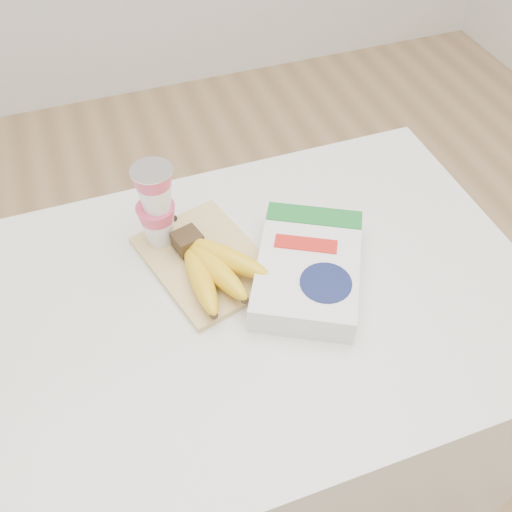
{
  "coord_description": "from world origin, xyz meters",
  "views": [
    {
      "loc": [
        -0.19,
        -0.58,
        1.59
      ],
      "look_at": [
        0.04,
        0.05,
        0.83
      ],
      "focal_mm": 40.0,
      "sensor_mm": 36.0,
      "label": 1
    }
  ],
  "objects_px": {
    "cutting_board": "(206,260)",
    "cereal_box": "(308,268)",
    "table": "(247,403)",
    "yogurt_stack": "(156,204)",
    "bananas": "(213,267)"
  },
  "relations": [
    {
      "from": "cutting_board",
      "to": "cereal_box",
      "type": "relative_size",
      "value": 0.82
    },
    {
      "from": "table",
      "to": "yogurt_stack",
      "type": "relative_size",
      "value": 6.2
    },
    {
      "from": "table",
      "to": "bananas",
      "type": "xyz_separation_m",
      "value": [
        -0.04,
        0.06,
        0.43
      ]
    },
    {
      "from": "yogurt_stack",
      "to": "cereal_box",
      "type": "distance_m",
      "value": 0.29
    },
    {
      "from": "cutting_board",
      "to": "yogurt_stack",
      "type": "height_order",
      "value": "yogurt_stack"
    },
    {
      "from": "cutting_board",
      "to": "table",
      "type": "bearing_deg",
      "value": -84.15
    },
    {
      "from": "bananas",
      "to": "yogurt_stack",
      "type": "distance_m",
      "value": 0.15
    },
    {
      "from": "cutting_board",
      "to": "yogurt_stack",
      "type": "bearing_deg",
      "value": 116.04
    },
    {
      "from": "yogurt_stack",
      "to": "cereal_box",
      "type": "relative_size",
      "value": 0.54
    },
    {
      "from": "table",
      "to": "yogurt_stack",
      "type": "xyz_separation_m",
      "value": [
        -0.1,
        0.18,
        0.5
      ]
    },
    {
      "from": "yogurt_stack",
      "to": "bananas",
      "type": "bearing_deg",
      "value": -61.23
    },
    {
      "from": "bananas",
      "to": "yogurt_stack",
      "type": "bearing_deg",
      "value": 118.77
    },
    {
      "from": "bananas",
      "to": "cutting_board",
      "type": "bearing_deg",
      "value": 90.97
    },
    {
      "from": "cereal_box",
      "to": "table",
      "type": "bearing_deg",
      "value": -150.04
    },
    {
      "from": "cereal_box",
      "to": "yogurt_stack",
      "type": "bearing_deg",
      "value": 171.19
    }
  ]
}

